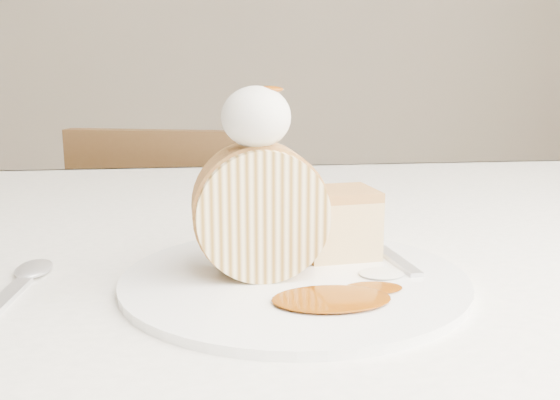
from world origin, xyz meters
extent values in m
cube|color=white|center=(0.00, 0.20, 0.73)|extent=(1.40, 0.90, 0.04)
cube|color=white|center=(0.00, 0.65, 0.61)|extent=(1.40, 0.01, 0.28)
cube|color=brown|center=(-0.13, 0.92, 0.39)|extent=(0.46, 0.46, 0.04)
cube|color=brown|center=(-0.17, 0.75, 0.60)|extent=(0.38, 0.13, 0.40)
cylinder|color=brown|center=(0.07, 1.03, 0.19)|extent=(0.03, 0.03, 0.37)
cylinder|color=brown|center=(-0.24, 1.12, 0.19)|extent=(0.03, 0.03, 0.37)
cylinder|color=white|center=(-0.03, 0.05, 0.75)|extent=(0.30, 0.30, 0.01)
cylinder|color=#FFEAB1|center=(-0.05, 0.05, 0.81)|extent=(0.10, 0.06, 0.10)
cube|color=#B88D45|center=(0.02, 0.09, 0.78)|extent=(0.07, 0.06, 0.05)
ellipsoid|color=white|center=(-0.06, 0.05, 0.88)|extent=(0.05, 0.05, 0.05)
ellipsoid|color=#753404|center=(-0.05, 0.05, 0.90)|extent=(0.03, 0.02, 0.01)
cube|color=silver|center=(0.06, 0.09, 0.76)|extent=(0.04, 0.16, 0.00)
camera|label=1|loc=(-0.09, -0.41, 0.91)|focal=40.00mm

